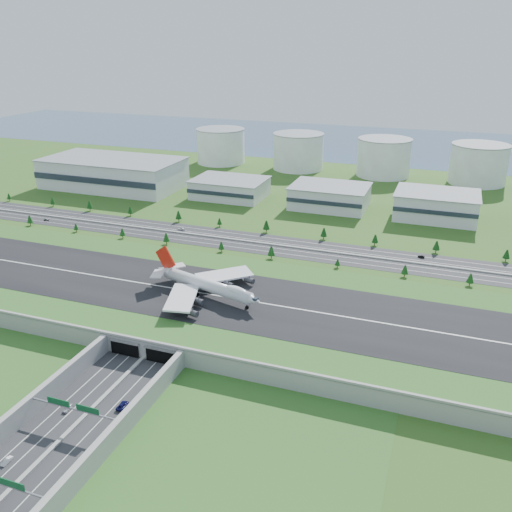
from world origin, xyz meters
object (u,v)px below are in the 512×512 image
(car_0, at_px, (68,408))
(car_2, at_px, (123,405))
(boeing_747, at_px, (206,285))
(car_1, at_px, (7,461))
(car_4, at_px, (47,220))
(car_5, at_px, (421,257))
(car_7, at_px, (181,229))
(fuel_tank_a, at_px, (221,146))

(car_0, bearing_deg, car_2, 21.15)
(boeing_747, bearing_deg, car_1, -82.39)
(car_4, relative_size, car_5, 0.97)
(car_1, bearing_deg, boeing_747, 82.66)
(car_2, xyz_separation_m, car_5, (91.70, 186.23, -0.15))
(car_5, xyz_separation_m, car_7, (-161.33, -4.36, 0.12))
(boeing_747, relative_size, car_2, 10.71)
(car_4, bearing_deg, boeing_747, -137.23)
(car_2, distance_m, car_7, 194.74)
(car_1, distance_m, car_4, 254.22)
(car_2, xyz_separation_m, car_7, (-69.63, 181.87, -0.03))
(boeing_747, xyz_separation_m, car_2, (2.97, -79.89, -12.81))
(car_0, distance_m, car_7, 196.88)
(car_2, relative_size, car_5, 1.45)
(fuel_tank_a, distance_m, car_7, 218.14)
(fuel_tank_a, bearing_deg, car_0, -74.33)
(car_2, bearing_deg, fuel_tank_a, -74.76)
(car_2, bearing_deg, car_7, -72.18)
(boeing_747, distance_m, car_4, 190.59)
(car_2, relative_size, car_7, 1.08)
(car_7, bearing_deg, boeing_747, 40.62)
(fuel_tank_a, bearing_deg, boeing_747, -67.81)
(car_0, relative_size, car_4, 1.19)
(car_4, bearing_deg, car_1, -163.08)
(fuel_tank_a, distance_m, boeing_747, 335.89)
(boeing_747, distance_m, car_2, 80.96)
(car_1, distance_m, car_5, 248.69)
(car_5, bearing_deg, car_4, -69.25)
(car_5, distance_m, car_7, 161.39)
(car_1, height_order, car_4, car_1)
(car_0, bearing_deg, car_7, 102.06)
(car_1, bearing_deg, car_4, 127.60)
(car_1, relative_size, car_2, 0.72)
(car_4, bearing_deg, car_7, -101.64)
(car_0, distance_m, car_2, 19.60)
(fuel_tank_a, xyz_separation_m, car_4, (-42.38, -224.24, -16.70))
(boeing_747, height_order, car_2, boeing_747)
(car_0, distance_m, car_4, 233.12)
(boeing_747, height_order, car_5, boeing_747)
(boeing_747, xyz_separation_m, car_7, (-66.66, 101.98, -12.83))
(fuel_tank_a, height_order, car_5, fuel_tank_a)
(car_0, relative_size, car_5, 1.16)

